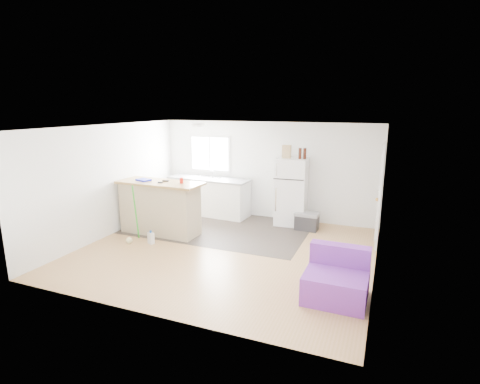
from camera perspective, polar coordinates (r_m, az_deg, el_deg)
name	(u,v)px	position (r m, az deg, el deg)	size (l,w,h in m)	color
room	(225,191)	(7.08, -2.23, 0.12)	(5.51, 5.01, 2.41)	#AE8049
vinyl_zone	(219,227)	(8.79, -3.16, -5.41)	(4.05, 2.50, 0.00)	#312824
window	(210,154)	(9.88, -4.59, 5.85)	(1.18, 0.06, 0.98)	white
interior_door	(380,195)	(8.04, 20.62, -0.48)	(0.11, 0.92, 2.10)	white
ceiling_fixture	(198,125)	(8.51, -6.45, 10.13)	(0.30, 0.30, 0.07)	white
kitchen_cabinets	(209,196)	(9.74, -4.72, -0.59)	(2.21, 0.83, 1.25)	white
peninsula	(160,207)	(8.44, -12.08, -2.29)	(1.92, 0.78, 1.17)	tan
refrigerator	(291,192)	(8.92, 7.85, 0.07)	(0.74, 0.70, 1.59)	white
cooler	(307,221)	(8.70, 10.15, -4.38)	(0.54, 0.38, 0.40)	#2A2A2C
purple_seat	(336,281)	(5.83, 14.49, -12.94)	(0.90, 0.85, 0.73)	#6F31A1
cleaner_jug	(151,238)	(7.96, -13.41, -6.83)	(0.15, 0.13, 0.28)	silver
mop	(131,232)	(8.07, -16.26, -5.92)	(0.27, 0.34, 1.25)	green
red_cup	(181,180)	(8.04, -8.91, 1.75)	(0.08, 0.08, 0.12)	red
blue_tray	(144,180)	(8.49, -14.48, 1.80)	(0.30, 0.22, 0.04)	#151CC6
tool_a	(166,181)	(8.29, -11.26, 1.68)	(0.14, 0.05, 0.03)	black
tool_b	(160,182)	(8.15, -12.07, 1.44)	(0.10, 0.04, 0.03)	black
cardboard_box	(287,152)	(8.73, 7.11, 6.13)	(0.20, 0.10, 0.30)	tan
bottle_left	(300,153)	(8.64, 9.13, 5.82)	(0.07, 0.07, 0.25)	#361409
bottle_right	(305,153)	(8.65, 9.84, 5.81)	(0.07, 0.07, 0.25)	#361409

